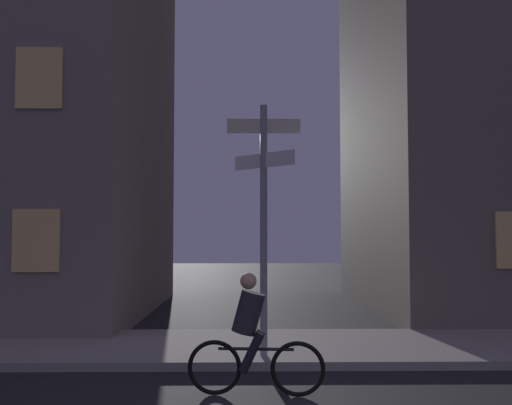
# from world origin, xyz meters

# --- Properties ---
(sidewalk_kerb) EXTENTS (40.00, 3.29, 0.14)m
(sidewalk_kerb) POSITION_xyz_m (0.00, 6.39, 0.07)
(sidewalk_kerb) COLOR gray
(sidewalk_kerb) RESTS_ON ground_plane
(signpost) EXTENTS (1.23, 0.97, 4.13)m
(signpost) POSITION_xyz_m (-1.08, 5.27, 2.54)
(signpost) COLOR gray
(signpost) RESTS_ON sidewalk_kerb
(cyclist) EXTENTS (1.82, 0.36, 1.61)m
(cyclist) POSITION_xyz_m (-1.29, 3.32, 0.75)
(cyclist) COLOR black
(cyclist) RESTS_ON ground_plane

